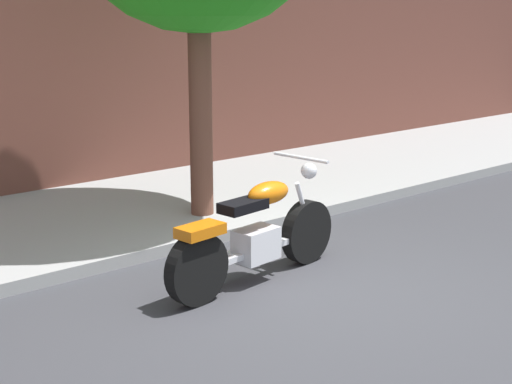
% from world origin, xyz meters
% --- Properties ---
extents(ground_plane, '(60.00, 60.00, 0.00)m').
position_xyz_m(ground_plane, '(0.00, 0.00, 0.00)').
color(ground_plane, '#38383D').
extents(sidewalk, '(23.46, 3.23, 0.14)m').
position_xyz_m(sidewalk, '(0.00, 3.36, 0.07)').
color(sidewalk, '#999999').
rests_on(sidewalk, ground).
extents(motorcycle, '(2.25, 0.70, 1.17)m').
position_xyz_m(motorcycle, '(-0.32, 0.56, 0.47)').
color(motorcycle, black).
rests_on(motorcycle, ground).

